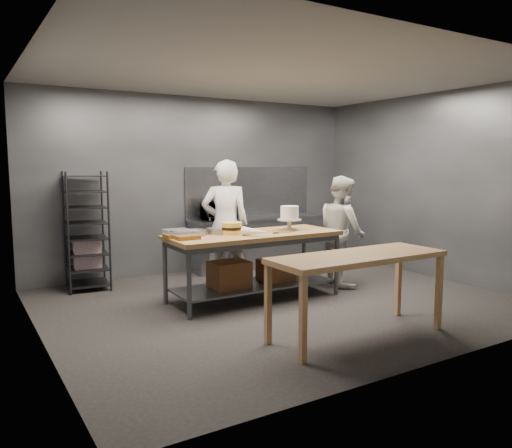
% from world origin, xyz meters
% --- Properties ---
extents(ground, '(6.00, 6.00, 0.00)m').
position_xyz_m(ground, '(0.00, 0.00, 0.00)').
color(ground, black).
rests_on(ground, ground).
extents(back_wall, '(6.00, 0.04, 3.00)m').
position_xyz_m(back_wall, '(0.00, 2.50, 1.50)').
color(back_wall, '#4C4F54').
rests_on(back_wall, ground).
extents(work_table, '(2.40, 0.90, 0.92)m').
position_xyz_m(work_table, '(-0.25, 0.31, 0.57)').
color(work_table, olive).
rests_on(work_table, ground).
extents(near_counter, '(2.00, 0.70, 0.90)m').
position_xyz_m(near_counter, '(-0.05, -1.55, 0.81)').
color(near_counter, olive).
rests_on(near_counter, ground).
extents(back_counter, '(2.60, 0.60, 0.90)m').
position_xyz_m(back_counter, '(1.00, 2.18, 0.45)').
color(back_counter, slate).
rests_on(back_counter, ground).
extents(splashback_panel, '(2.60, 0.02, 0.90)m').
position_xyz_m(splashback_panel, '(1.00, 2.48, 1.35)').
color(splashback_panel, slate).
rests_on(splashback_panel, back_counter).
extents(speed_rack, '(0.66, 0.71, 1.75)m').
position_xyz_m(speed_rack, '(-2.05, 2.10, 0.86)').
color(speed_rack, black).
rests_on(speed_rack, ground).
extents(chef_behind, '(0.82, 0.70, 1.92)m').
position_xyz_m(chef_behind, '(-0.28, 1.05, 0.96)').
color(chef_behind, white).
rests_on(chef_behind, ground).
extents(chef_right, '(0.83, 0.96, 1.68)m').
position_xyz_m(chef_right, '(1.38, 0.35, 0.84)').
color(chef_right, silver).
rests_on(chef_right, ground).
extents(microwave, '(0.54, 0.37, 0.30)m').
position_xyz_m(microwave, '(0.20, 2.18, 1.05)').
color(microwave, black).
rests_on(microwave, back_counter).
extents(frosted_cake_stand, '(0.34, 0.34, 0.34)m').
position_xyz_m(frosted_cake_stand, '(0.36, 0.30, 1.14)').
color(frosted_cake_stand, '#BCB097').
rests_on(frosted_cake_stand, work_table).
extents(layer_cake, '(0.27, 0.27, 0.16)m').
position_xyz_m(layer_cake, '(-0.54, 0.37, 1.00)').
color(layer_cake, '#E6CD49').
rests_on(layer_cake, work_table).
extents(cake_pans, '(0.84, 0.31, 0.07)m').
position_xyz_m(cake_pans, '(-1.04, 0.51, 0.96)').
color(cake_pans, gray).
rests_on(cake_pans, work_table).
extents(piping_bag, '(0.30, 0.39, 0.12)m').
position_xyz_m(piping_bag, '(-0.37, 0.03, 0.98)').
color(piping_bag, white).
rests_on(piping_bag, work_table).
extents(offset_spatula, '(0.36, 0.02, 0.02)m').
position_xyz_m(offset_spatula, '(0.08, 0.11, 0.93)').
color(offset_spatula, slate).
rests_on(offset_spatula, work_table).
extents(pastry_clamshells, '(0.37, 0.42, 0.11)m').
position_xyz_m(pastry_clamshells, '(-1.27, 0.36, 0.98)').
color(pastry_clamshells, '#9E661F').
rests_on(pastry_clamshells, work_table).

